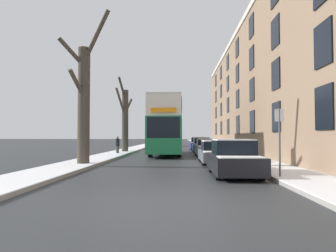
# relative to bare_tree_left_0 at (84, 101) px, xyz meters

# --- Properties ---
(ground_plane) EXTENTS (320.00, 320.00, 0.00)m
(ground_plane) POSITION_rel_bare_tree_left_0_xyz_m (4.55, -8.64, -3.47)
(ground_plane) COLOR #303335
(sidewalk_left) EXTENTS (2.26, 130.00, 0.16)m
(sidewalk_left) POSITION_rel_bare_tree_left_0_xyz_m (-0.38, 44.36, -3.39)
(sidewalk_left) COLOR gray
(sidewalk_left) RESTS_ON ground
(sidewalk_right) EXTENTS (2.26, 130.00, 0.16)m
(sidewalk_right) POSITION_rel_bare_tree_left_0_xyz_m (9.48, 44.36, -3.39)
(sidewalk_right) COLOR gray
(sidewalk_right) RESTS_ON ground
(terrace_facade_right) EXTENTS (9.10, 44.61, 12.15)m
(terrace_facade_right) POSITION_rel_bare_tree_left_0_xyz_m (15.10, 12.71, 2.61)
(terrace_facade_right) COLOR #8C7056
(terrace_facade_right) RESTS_ON ground
(bare_tree_left_0) EXTENTS (2.79, 1.56, 8.06)m
(bare_tree_left_0) POSITION_rel_bare_tree_left_0_xyz_m (0.00, 0.00, 0.00)
(bare_tree_left_0) COLOR #423A30
(bare_tree_left_0) RESTS_ON ground
(bare_tree_left_1) EXTENTS (1.33, 3.09, 6.91)m
(bare_tree_left_1) POSITION_rel_bare_tree_left_0_xyz_m (-0.10, 12.48, -0.21)
(bare_tree_left_1) COLOR #423A30
(bare_tree_left_1) RESTS_ON ground
(double_decker_bus) EXTENTS (2.54, 10.49, 4.61)m
(double_decker_bus) POSITION_rel_bare_tree_left_0_xyz_m (3.99, 9.84, -0.87)
(double_decker_bus) COLOR #1E7A47
(double_decker_bus) RESTS_ON ground
(parked_car_0) EXTENTS (1.77, 3.93, 1.46)m
(parked_car_0) POSITION_rel_bare_tree_left_0_xyz_m (7.25, -3.51, -2.80)
(parked_car_0) COLOR black
(parked_car_0) RESTS_ON ground
(parked_car_1) EXTENTS (1.89, 4.35, 1.34)m
(parked_car_1) POSITION_rel_bare_tree_left_0_xyz_m (7.25, 2.03, -2.85)
(parked_car_1) COLOR slate
(parked_car_1) RESTS_ON ground
(parked_car_2) EXTENTS (1.73, 4.33, 1.39)m
(parked_car_2) POSITION_rel_bare_tree_left_0_xyz_m (7.25, 8.52, -2.82)
(parked_car_2) COLOR #9EA3AD
(parked_car_2) RESTS_ON ground
(parked_car_3) EXTENTS (1.69, 4.07, 1.49)m
(parked_car_3) POSITION_rel_bare_tree_left_0_xyz_m (7.25, 14.09, -2.79)
(parked_car_3) COLOR navy
(parked_car_3) RESTS_ON ground
(parked_car_4) EXTENTS (1.79, 4.34, 1.51)m
(parked_car_4) POSITION_rel_bare_tree_left_0_xyz_m (7.25, 19.77, -2.78)
(parked_car_4) COLOR navy
(parked_car_4) RESTS_ON ground
(oncoming_van) EXTENTS (1.96, 4.93, 2.43)m
(oncoming_van) POSITION_rel_bare_tree_left_0_xyz_m (2.88, 31.29, -2.16)
(oncoming_van) COLOR #333842
(oncoming_van) RESTS_ON ground
(pedestrian_left_sidewalk) EXTENTS (0.35, 0.35, 1.58)m
(pedestrian_left_sidewalk) POSITION_rel_bare_tree_left_0_xyz_m (-0.20, 9.67, -2.60)
(pedestrian_left_sidewalk) COLOR #4C4742
(pedestrian_left_sidewalk) RESTS_ON ground
(street_sign_post) EXTENTS (0.32, 0.07, 2.58)m
(street_sign_post) POSITION_rel_bare_tree_left_0_xyz_m (8.65, -4.85, -1.99)
(street_sign_post) COLOR #4C4F54
(street_sign_post) RESTS_ON ground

